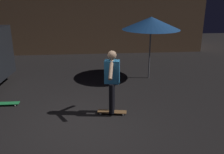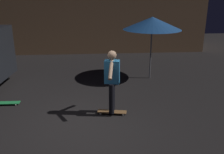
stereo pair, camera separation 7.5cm
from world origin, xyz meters
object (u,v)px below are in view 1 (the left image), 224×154
object	(u,v)px
patio_umbrella	(151,23)
skateboard_spare	(5,104)
skateboard_ridden	(112,112)
skater	(112,77)

from	to	relation	value
patio_umbrella	skateboard_spare	size ratio (longest dim) A/B	2.94
skateboard_ridden	skateboard_spare	distance (m)	3.14
patio_umbrella	skateboard_spare	distance (m)	5.52
skateboard_spare	skateboard_ridden	bearing A→B (deg)	-15.01
skateboard_ridden	skateboard_spare	world-z (taller)	same
patio_umbrella	skateboard_ridden	size ratio (longest dim) A/B	2.86
skateboard_spare	patio_umbrella	bearing A→B (deg)	23.38
patio_umbrella	skateboard_ridden	xyz separation A→B (m)	(-1.68, -2.85, -2.02)
patio_umbrella	skater	size ratio (longest dim) A/B	1.38
skater	skateboard_ridden	bearing A→B (deg)	90.00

